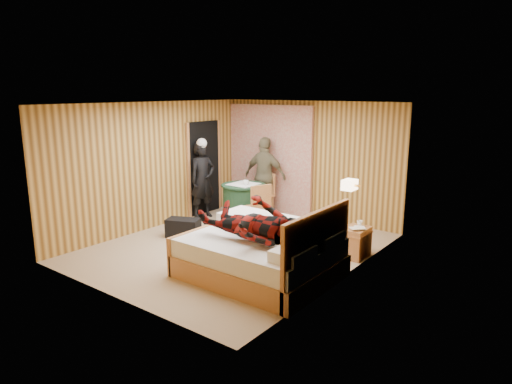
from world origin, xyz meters
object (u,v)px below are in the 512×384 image
Objects in this scene: duffel_bag at (183,228)px; woman_standing at (203,180)px; man_on_bed at (255,214)px; round_table at (244,203)px; chair_near at (258,204)px; chair_far at (264,191)px; bed at (262,254)px; nightstand at (355,242)px; man_at_table at (265,176)px; wall_lamp at (350,185)px.

duffel_bag is 1.54m from woman_standing.
man_on_bed is (2.97, -2.04, 0.19)m from woman_standing.
chair_near is at bearing -29.61° from round_table.
man_on_bed is (2.03, -3.02, 0.47)m from chair_far.
bed is 4.15× the size of nightstand.
duffel_bag is (-0.27, -1.48, -0.24)m from round_table.
nightstand is at bearing 150.50° from man_at_table.
chair_near is at bearing 128.48° from bed.
duffel_bag is at bearing -161.91° from nightstand.
bed is at bearing -108.09° from woman_standing.
bed is 1.31× the size of woman_standing.
round_table reaches higher than duffel_bag.
nightstand is (0.76, 1.57, -0.08)m from bed.
wall_lamp reaches higher than round_table.
wall_lamp reaches higher than bed.
wall_lamp is 3.09m from round_table.
wall_lamp is at bearing 101.28° from chair_near.
man_on_bed reaches higher than chair_near.
bed is 2.36m from duffel_bag.
round_table is 1.04m from woman_standing.
duffel_bag is 0.36× the size of man_at_table.
nightstand is 2.12m from chair_near.
bed is 1.22× the size of man_on_bed.
chair_near is 2.39m from man_on_bed.
woman_standing is at bearing 170.14° from wall_lamp.
chair_near is (0.67, -1.11, 0.02)m from chair_far.
chair_far is at bearing 125.69° from bed.
woman_standing is at bearing 42.66° from man_at_table.
round_table is 0.73m from chair_far.
duffel_bag is (-2.28, 0.58, -0.16)m from bed.
nightstand is 3.03m from chair_far.
woman_standing is at bearing -70.05° from chair_near.
man_on_bed is at bearing -110.94° from woman_standing.
woman_standing is (-0.92, -0.25, 0.41)m from round_table.
man_on_bed is at bearing -47.87° from chair_far.
chair_far is at bearing -124.12° from chair_near.
nightstand is 3.75m from woman_standing.
nightstand is at bearing -10.00° from round_table.
round_table is at bearing 84.89° from man_at_table.
bed is at bearing -37.47° from duffel_bag.
woman_standing is 3.61m from man_on_bed.
round_table is at bearing 134.28° from bed.
man_on_bed is (0.03, -0.23, 0.68)m from bed.
man_at_table is at bearing 125.40° from bed.
man_on_bed is (1.36, -1.91, 0.46)m from chair_near.
duffel_bag is 0.35× the size of man_on_bed.
woman_standing reaches higher than bed.
wall_lamp reaches higher than chair_near.
nightstand is 0.29× the size of man_on_bed.
woman_standing is (-0.94, -0.97, 0.28)m from chair_far.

